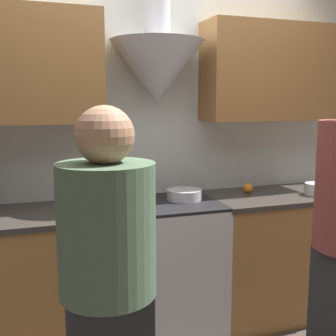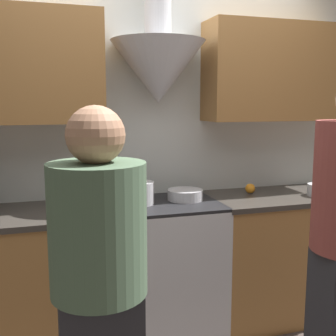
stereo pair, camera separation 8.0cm
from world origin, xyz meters
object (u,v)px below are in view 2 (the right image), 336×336
Objects in this scene: orange_fruit at (250,188)px; saucepan at (320,190)px; stock_pot at (139,193)px; person_foreground_left at (100,292)px; mixing_bowl at (185,195)px; stove_range at (164,267)px.

saucepan is at bearing -26.56° from orange_fruit.
orange_fruit is at bearing 5.58° from stock_pot.
orange_fruit is at bearing 43.23° from person_foreground_left.
mixing_bowl and orange_fruit have the same top height.
orange_fruit is 0.05× the size of person_foreground_left.
orange_fruit is (0.53, 0.06, 0.00)m from mixing_bowl.
person_foreground_left is (-1.72, -0.98, -0.10)m from saucepan.
orange_fruit is (0.70, 0.10, 0.49)m from stove_range.
person_foreground_left is at bearing -123.26° from mixing_bowl.
person_foreground_left is (-0.42, -1.12, -0.13)m from stock_pot.
stove_range is 1.31m from person_foreground_left.
stock_pot is at bearing 69.59° from person_foreground_left.
stock_pot is 0.87m from orange_fruit.
saucepan is (1.14, -0.12, 0.50)m from stove_range.
stock_pot reaches higher than stove_range.
stove_range is at bearing 173.83° from saucepan.
mixing_bowl is at bearing 4.25° from stock_pot.
stove_range is 12.78× the size of orange_fruit.
orange_fruit is 1.76m from person_foreground_left.
person_foreground_left is at bearing -150.23° from saucepan.
person_foreground_left reaches higher than stock_pot.
mixing_bowl is 0.16× the size of person_foreground_left.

